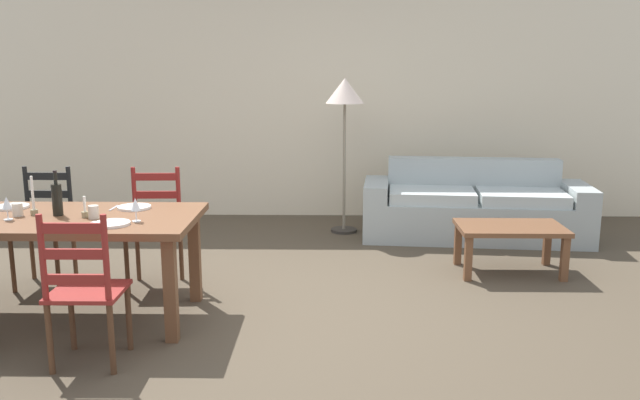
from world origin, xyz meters
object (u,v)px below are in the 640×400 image
dining_chair_far_right (155,228)px  wine_glass_near_right (135,205)px  coffee_table (510,233)px  wine_glass_near_left (7,204)px  coffee_cup_secondary (17,210)px  dining_chair_near_right (85,290)px  standing_lamp (345,100)px  dining_chair_far_left (45,227)px  couch (474,209)px  coffee_cup_primary (93,212)px  wine_bottle (57,199)px  dining_table (60,228)px

dining_chair_far_right → wine_glass_near_right: 0.99m
coffee_table → dining_chair_far_right: bearing=-172.8°
wine_glass_near_left → coffee_cup_secondary: bearing=84.3°
dining_chair_near_right → standing_lamp: standing_lamp is taller
wine_glass_near_right → dining_chair_far_left: bearing=138.7°
coffee_cup_secondary → standing_lamp: 3.48m
couch → standing_lamp: bearing=172.2°
dining_chair_far_right → coffee_cup_primary: bearing=-102.8°
wine_glass_near_right → coffee_cup_secondary: (-0.87, 0.15, -0.07)m
dining_chair_near_right → wine_bottle: (-0.44, 0.75, 0.39)m
dining_chair_far_left → couch: 4.14m
dining_chair_far_left → wine_glass_near_left: bearing=-79.9°
wine_glass_near_left → couch: (3.67, 2.46, -0.57)m
coffee_table → standing_lamp: bearing=135.2°
wine_glass_near_right → coffee_cup_primary: wine_glass_near_right is taller
wine_glass_near_left → standing_lamp: standing_lamp is taller
dining_chair_far_right → standing_lamp: standing_lamp is taller
wine_glass_near_right → wine_bottle: bearing=164.1°
dining_table → couch: bearing=34.7°
dining_chair_near_right → dining_chair_far_right: 1.49m
dining_table → dining_chair_far_right: (0.45, 0.75, -0.19)m
dining_chair_near_right → coffee_table: 3.53m
coffee_cup_primary → wine_glass_near_right: bearing=-14.9°
coffee_table → wine_glass_near_right: bearing=-155.8°
coffee_cup_secondary → dining_chair_far_left: bearing=102.5°
coffee_cup_secondary → couch: coffee_cup_secondary is taller
wine_glass_near_right → couch: (2.79, 2.49, -0.57)m
couch → coffee_table: couch is taller
wine_glass_near_left → standing_lamp: size_ratio=0.10×
coffee_table → standing_lamp: 2.25m
dining_chair_far_right → coffee_cup_secondary: (-0.74, -0.75, 0.32)m
dining_chair_near_right → dining_chair_far_left: (-0.88, 1.50, 0.00)m
standing_lamp → couch: bearing=-7.8°
dining_table → standing_lamp: standing_lamp is taller
couch → coffee_cup_secondary: bearing=-147.3°
wine_glass_near_left → wine_glass_near_right: bearing=-1.9°
coffee_cup_secondary → couch: 4.37m
coffee_table → standing_lamp: standing_lamp is taller
dining_chair_far_right → couch: size_ratio=0.41×
dining_chair_far_right → wine_bottle: 0.95m
couch → dining_chair_near_right: bearing=-133.7°
wine_glass_near_right → coffee_table: size_ratio=0.18×
standing_lamp → dining_chair_far_left: bearing=-144.4°
dining_chair_near_right → wine_bottle: 0.96m
dining_chair_far_right → dining_table: bearing=-121.3°
coffee_cup_secondary → dining_table: bearing=1.6°
dining_table → dining_chair_far_left: dining_chair_far_left is taller
dining_table → dining_chair_far_right: dining_chair_far_right is taller
dining_table → coffee_cup_secondary: size_ratio=21.11×
dining_table → dining_chair_far_right: bearing=58.7°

